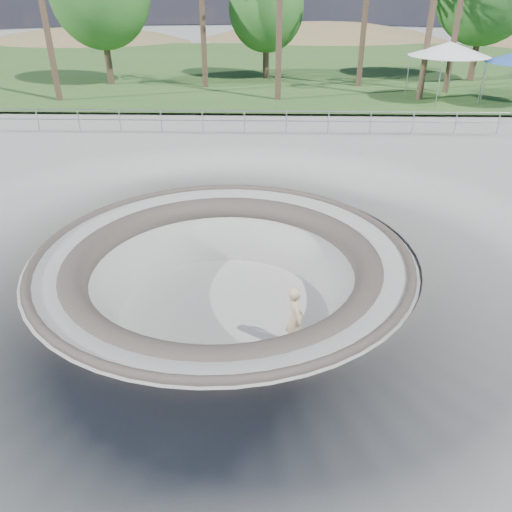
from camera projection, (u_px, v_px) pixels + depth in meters
name	position (u px, v px, depth m)	size (l,w,h in m)	color
ground	(223.00, 253.00, 13.60)	(180.00, 180.00, 0.00)	#A6A6A1
skate_bowl	(225.00, 308.00, 14.48)	(14.00, 14.00, 4.10)	#A6A6A1
grass_strip	(257.00, 65.00, 43.31)	(180.00, 36.00, 0.12)	#335B24
distant_hills	(290.00, 98.00, 67.01)	(103.20, 45.00, 28.60)	olive
safety_railing	(244.00, 121.00, 23.79)	(25.00, 0.06, 1.03)	#96979E
skateboard	(294.00, 347.00, 12.95)	(0.75, 0.27, 0.08)	olive
skater	(295.00, 319.00, 12.51)	(0.65, 0.43, 1.79)	#CCB184
canopy_white	(450.00, 49.00, 28.64)	(6.10, 6.10, 3.28)	#96979E
bushy_tree_mid	(266.00, 9.00, 35.02)	(5.28, 4.80, 7.62)	brown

